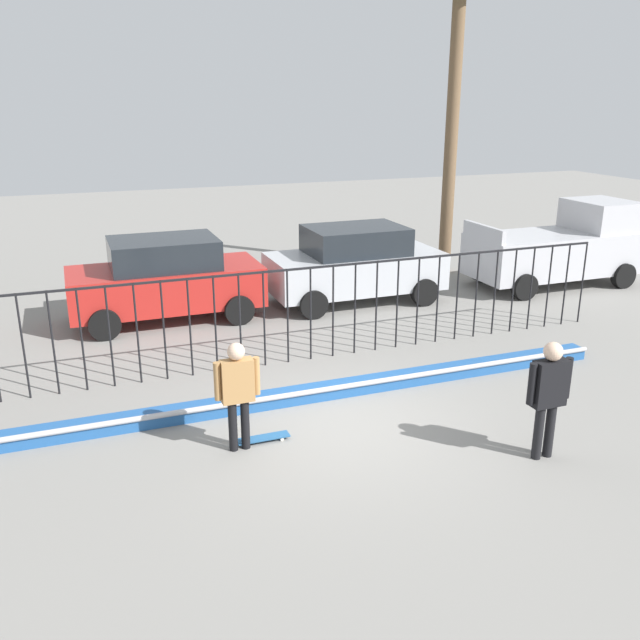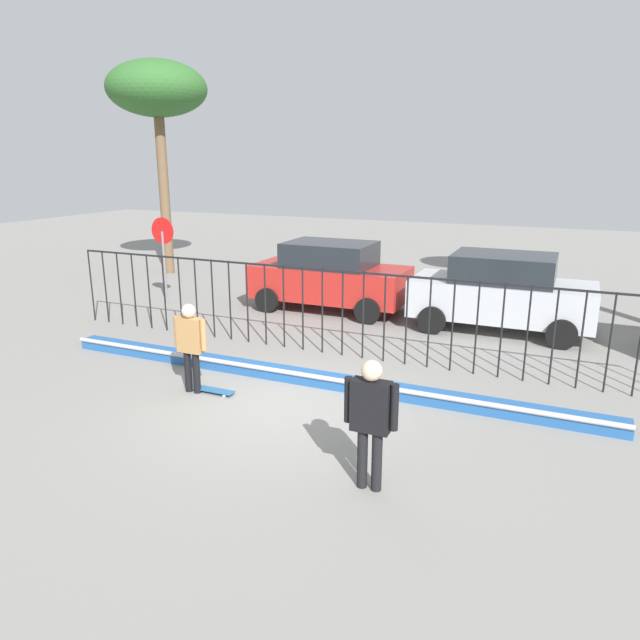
{
  "view_description": "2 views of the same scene",
  "coord_description": "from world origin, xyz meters",
  "px_view_note": "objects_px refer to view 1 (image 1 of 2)",
  "views": [
    {
      "loc": [
        -3.75,
        -8.84,
        4.92
      ],
      "look_at": [
        0.42,
        2.2,
        1.01
      ],
      "focal_mm": 37.89,
      "sensor_mm": 36.0,
      "label": 1
    },
    {
      "loc": [
        4.38,
        -8.31,
        4.13
      ],
      "look_at": [
        -0.06,
        1.77,
        1.06
      ],
      "focal_mm": 32.7,
      "sensor_mm": 36.0,
      "label": 2
    }
  ],
  "objects_px": {
    "skateboarder": "(237,387)",
    "parked_car_red": "(166,279)",
    "camera_operator": "(549,390)",
    "pickup_truck": "(561,247)",
    "parked_car_silver": "(355,264)",
    "skateboard": "(263,438)"
  },
  "relations": [
    {
      "from": "skateboarder",
      "to": "parked_car_red",
      "type": "height_order",
      "value": "parked_car_red"
    },
    {
      "from": "camera_operator",
      "to": "pickup_truck",
      "type": "xyz_separation_m",
      "value": [
        6.51,
        7.63,
        -0.01
      ]
    },
    {
      "from": "camera_operator",
      "to": "parked_car_silver",
      "type": "height_order",
      "value": "parked_car_silver"
    },
    {
      "from": "skateboard",
      "to": "camera_operator",
      "type": "xyz_separation_m",
      "value": [
        3.62,
        -1.85,
        0.99
      ]
    },
    {
      "from": "pickup_truck",
      "to": "skateboard",
      "type": "bearing_deg",
      "value": -147.69
    },
    {
      "from": "skateboarder",
      "to": "camera_operator",
      "type": "relative_size",
      "value": 0.94
    },
    {
      "from": "parked_car_red",
      "to": "pickup_truck",
      "type": "bearing_deg",
      "value": 0.25
    },
    {
      "from": "camera_operator",
      "to": "parked_car_red",
      "type": "relative_size",
      "value": 0.41
    },
    {
      "from": "pickup_truck",
      "to": "camera_operator",
      "type": "bearing_deg",
      "value": -127.88
    },
    {
      "from": "skateboard",
      "to": "pickup_truck",
      "type": "bearing_deg",
      "value": 16.12
    },
    {
      "from": "parked_car_red",
      "to": "parked_car_silver",
      "type": "distance_m",
      "value": 4.64
    },
    {
      "from": "camera_operator",
      "to": "pickup_truck",
      "type": "relative_size",
      "value": 0.37
    },
    {
      "from": "skateboard",
      "to": "camera_operator",
      "type": "bearing_deg",
      "value": -40.71
    },
    {
      "from": "skateboarder",
      "to": "pickup_truck",
      "type": "distance_m",
      "value": 12.03
    },
    {
      "from": "skateboarder",
      "to": "camera_operator",
      "type": "xyz_separation_m",
      "value": [
        4.0,
        -1.76,
        0.06
      ]
    },
    {
      "from": "skateboarder",
      "to": "camera_operator",
      "type": "bearing_deg",
      "value": 6.12
    },
    {
      "from": "skateboarder",
      "to": "camera_operator",
      "type": "distance_m",
      "value": 4.37
    },
    {
      "from": "skateboarder",
      "to": "parked_car_red",
      "type": "xyz_separation_m",
      "value": [
        -0.05,
        6.54,
        -0.02
      ]
    },
    {
      "from": "skateboard",
      "to": "pickup_truck",
      "type": "distance_m",
      "value": 11.7
    },
    {
      "from": "skateboarder",
      "to": "pickup_truck",
      "type": "xyz_separation_m",
      "value": [
        10.5,
        5.87,
        0.04
      ]
    },
    {
      "from": "skateboarder",
      "to": "parked_car_silver",
      "type": "height_order",
      "value": "parked_car_silver"
    },
    {
      "from": "skateboarder",
      "to": "skateboard",
      "type": "xyz_separation_m",
      "value": [
        0.38,
        0.09,
        -0.93
      ]
    }
  ]
}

